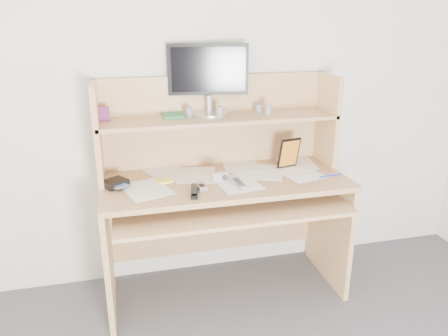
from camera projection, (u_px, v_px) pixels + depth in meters
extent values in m
cube|color=white|center=(212.00, 83.00, 2.62)|extent=(3.60, 0.04, 2.50)
cube|color=tan|center=(225.00, 181.00, 2.50)|extent=(1.40, 0.60, 0.03)
cube|color=tan|center=(108.00, 253.00, 2.47)|extent=(0.03, 0.56, 0.72)
cube|color=tan|center=(329.00, 227.00, 2.78)|extent=(0.03, 0.56, 0.72)
cube|color=tan|center=(215.00, 222.00, 2.90)|extent=(1.34, 0.02, 0.41)
cube|color=tan|center=(230.00, 205.00, 2.42)|extent=(1.28, 0.55, 0.02)
cube|color=tan|center=(214.00, 121.00, 2.67)|extent=(1.40, 0.02, 0.55)
cube|color=tan|center=(97.00, 133.00, 2.39)|extent=(0.03, 0.30, 0.55)
cube|color=tan|center=(327.00, 120.00, 2.70)|extent=(0.03, 0.30, 0.55)
cube|color=tan|center=(219.00, 118.00, 2.53)|extent=(1.38, 0.30, 0.02)
cube|color=white|center=(225.00, 179.00, 2.50)|extent=(1.32, 0.54, 0.01)
cube|color=black|center=(256.00, 195.00, 2.50)|extent=(0.44, 0.18, 0.02)
cube|color=black|center=(256.00, 193.00, 2.50)|extent=(0.41, 0.16, 0.01)
cube|color=#989893|center=(239.00, 184.00, 2.39)|extent=(0.08, 0.17, 0.02)
cube|color=#A6A6A8|center=(201.00, 186.00, 2.35)|extent=(0.06, 0.09, 0.02)
cube|color=black|center=(194.00, 190.00, 2.27)|extent=(0.06, 0.14, 0.04)
cube|color=black|center=(115.00, 183.00, 2.38)|extent=(0.16, 0.16, 0.03)
cube|color=yellow|center=(164.00, 181.00, 2.46)|extent=(0.10, 0.10, 0.01)
cube|color=silver|center=(220.00, 177.00, 2.43)|extent=(0.09, 0.05, 0.05)
cube|color=black|center=(289.00, 153.00, 2.63)|extent=(0.13, 0.04, 0.19)
cylinder|color=#1829B7|center=(331.00, 176.00, 2.52)|extent=(0.15, 0.03, 0.01)
cube|color=maroon|center=(104.00, 114.00, 2.40)|extent=(0.06, 0.02, 0.08)
cube|color=#388C60|center=(173.00, 115.00, 2.52)|extent=(0.12, 0.17, 0.02)
cylinder|color=black|center=(189.00, 112.00, 2.50)|extent=(0.05, 0.05, 0.06)
cylinder|color=white|center=(220.00, 112.00, 2.48)|extent=(0.04, 0.04, 0.07)
cylinder|color=black|center=(259.00, 109.00, 2.61)|extent=(0.05, 0.05, 0.05)
cylinder|color=silver|center=(268.00, 110.00, 2.54)|extent=(0.05, 0.05, 0.07)
cylinder|color=silver|center=(210.00, 113.00, 2.58)|extent=(0.23, 0.23, 0.01)
cylinder|color=silver|center=(209.00, 103.00, 2.57)|extent=(0.04, 0.04, 0.10)
cube|color=black|center=(208.00, 69.00, 2.52)|extent=(0.47, 0.10, 0.29)
cube|color=black|center=(209.00, 70.00, 2.51)|extent=(0.43, 0.07, 0.25)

